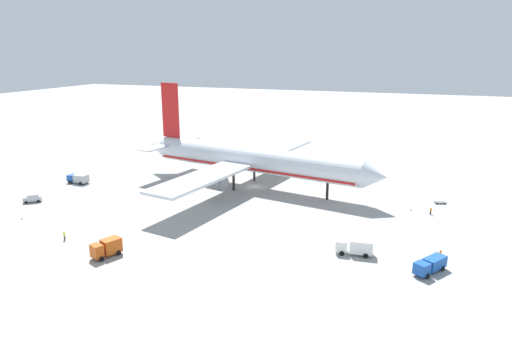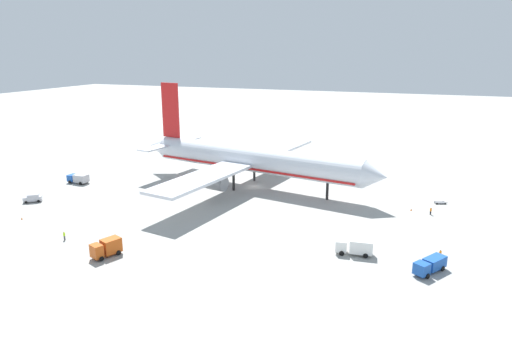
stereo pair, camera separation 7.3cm
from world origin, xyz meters
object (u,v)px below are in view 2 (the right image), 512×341
Objects in this scene: ground_worker_2 at (440,254)px; traffic_cone_3 at (195,146)px; service_truck_2 at (78,178)px; ground_worker_0 at (431,211)px; service_truck_1 at (107,247)px; traffic_cone_2 at (411,210)px; service_truck_3 at (355,246)px; airliner at (250,159)px; service_truck_0 at (430,265)px; ground_worker_1 at (64,236)px; traffic_cone_0 at (219,147)px; service_van at (33,198)px; traffic_cone_1 at (22,218)px; baggage_cart_0 at (207,148)px; baggage_cart_1 at (440,202)px.

traffic_cone_3 is at bearing 140.80° from ground_worker_2.
ground_worker_0 is (92.56, 7.64, -0.57)m from service_truck_2.
traffic_cone_2 is at bearing 41.27° from service_truck_1.
service_truck_1 is 45.08m from service_truck_3.
airliner is 58.97m from service_truck_0.
ground_worker_2 is (69.10, 17.04, -0.06)m from ground_worker_1.
traffic_cone_0 is 87.13m from traffic_cone_2.
service_van is (-91.60, 4.88, -0.35)m from service_truck_0.
service_truck_0 is 84.54m from traffic_cone_1.
service_truck_1 reaches higher than service_truck_3.
service_van is 1.52× the size of baggage_cart_0.
ground_worker_1 is at bearing -84.45° from traffic_cone_0.
ground_worker_1 reaches higher than traffic_cone_0.
ground_worker_0 is 78.62m from ground_worker_1.
traffic_cone_2 is at bearing -29.76° from traffic_cone_3.
service_truck_3 is (79.61, -19.33, 0.17)m from service_truck_2.
service_truck_1 is at bearing -26.94° from service_van.
baggage_cart_0 reaches higher than traffic_cone_3.
ground_worker_0 is 4.42m from traffic_cone_2.
traffic_cone_0 and traffic_cone_3 have the same top height.
service_van is 2.54× the size of ground_worker_1.
ground_worker_1 reaches higher than baggage_cart_0.
service_van reaches higher than ground_worker_2.
airliner is 51.58m from ground_worker_1.
service_truck_2 is at bearing 127.49° from ground_worker_1.
ground_worker_2 is 107.08m from traffic_cone_0.
traffic_cone_2 is (87.49, 25.85, -0.76)m from service_van.
traffic_cone_3 is (-87.40, 38.50, 0.01)m from baggage_cart_1.
service_truck_3 is at bearing -45.87° from traffic_cone_3.
service_truck_1 reaches higher than traffic_cone_1.
traffic_cone_3 is at bearing 150.24° from traffic_cone_2.
service_truck_0 reaches higher than traffic_cone_2.
traffic_cone_0 is (2.39, 5.65, -0.50)m from baggage_cart_0.
service_truck_1 is at bearing -71.59° from traffic_cone_3.
airliner is at bearing 142.32° from service_truck_0.
baggage_cart_0 is at bearing 79.32° from service_van.
service_truck_3 is 15.04m from ground_worker_2.
traffic_cone_3 is (7.37, 55.14, -1.15)m from service_truck_2.
baggage_cart_1 is 85.38m from ground_worker_1.
ground_worker_1 is at bearing 166.55° from service_truck_1.
baggage_cart_1 is (57.16, 52.33, -1.43)m from service_truck_1.
traffic_cone_1 is 1.00× the size of traffic_cone_3.
service_truck_1 is at bearing -77.16° from traffic_cone_0.
service_truck_3 is 12.39× the size of traffic_cone_1.
baggage_cart_0 is at bearing 156.28° from baggage_cart_1.
service_truck_0 is 110.24m from traffic_cone_0.
ground_worker_2 is at bearing 7.61° from traffic_cone_1.
service_truck_1 reaches higher than baggage_cart_0.
airliner is 132.65× the size of traffic_cone_0.
baggage_cart_0 is (-78.54, 74.05, -0.61)m from service_truck_0.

